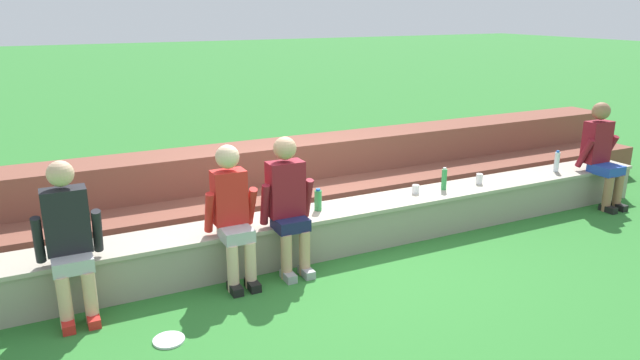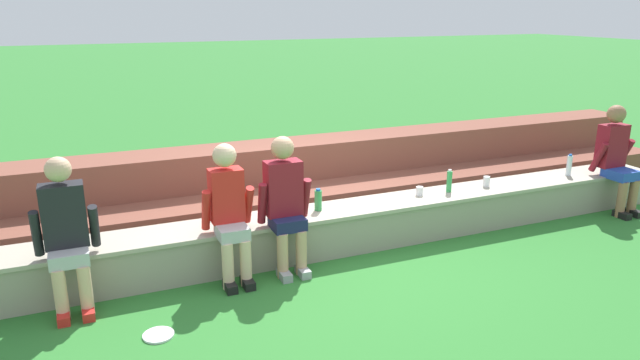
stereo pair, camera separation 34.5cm
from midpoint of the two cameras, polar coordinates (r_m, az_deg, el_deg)
name	(u,v)px [view 2 (the right image)]	position (r m, az deg, el deg)	size (l,w,h in m)	color
ground_plane	(333,260)	(6.18, 2.90, -7.82)	(80.00, 80.00, 0.00)	#2D752D
stone_seating_wall	(323,229)	(6.30, 1.91, -4.87)	(9.20, 0.56, 0.47)	gray
brick_bleachers	(285,187)	(7.30, -2.07, -0.74)	(11.31, 1.24, 0.91)	brown
person_far_left	(66,231)	(5.34, -21.93, -4.72)	(0.54, 0.50, 1.36)	#DBAD89
person_left_of_center	(229,210)	(5.56, -7.14, -2.92)	(0.49, 0.55, 1.33)	beige
person_center	(285,201)	(5.70, -1.68, -2.07)	(0.53, 0.49, 1.36)	tan
person_right_of_center	(616,156)	(8.41, 28.09, 2.08)	(0.54, 0.60, 1.37)	#996B4C
water_bottle_near_left	(318,200)	(6.19, 1.42, -2.00)	(0.08, 0.08, 0.24)	green
water_bottle_near_right	(569,165)	(8.20, 24.33, 1.31)	(0.07, 0.07, 0.28)	silver
water_bottle_mid_right	(449,181)	(7.01, 13.92, -0.14)	(0.06, 0.06, 0.27)	green
plastic_cup_left_end	(486,181)	(7.36, 17.28, -0.15)	(0.08, 0.08, 0.12)	white
plastic_cup_middle	(420,191)	(6.84, 11.15, -1.07)	(0.08, 0.08, 0.10)	white
frisbee	(158,335)	(4.99, -13.58, -14.56)	(0.25, 0.25, 0.02)	white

